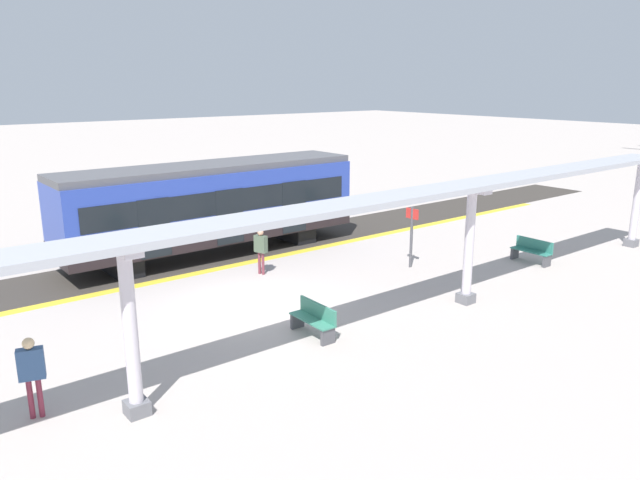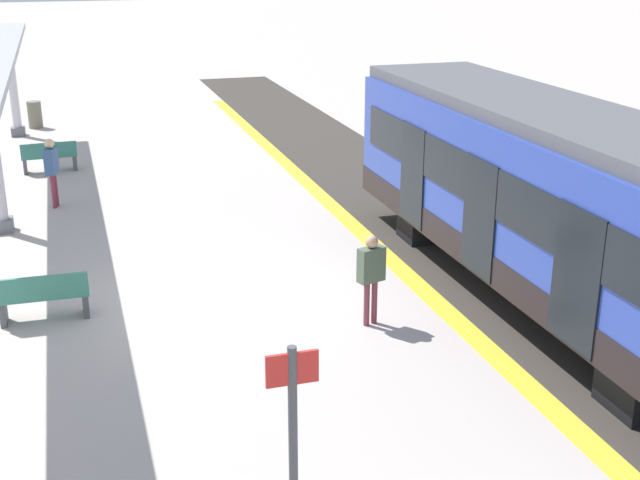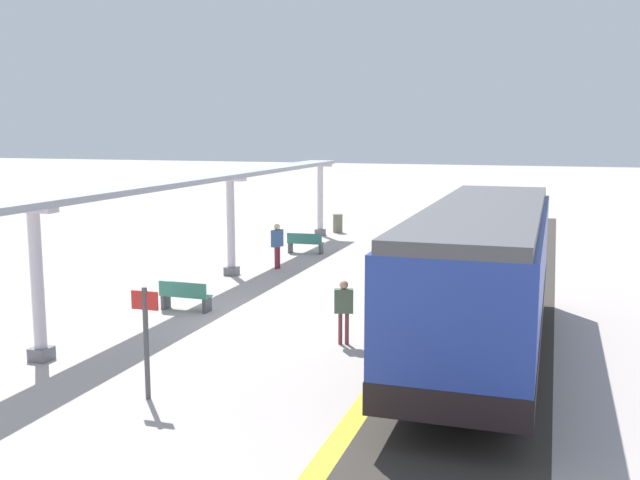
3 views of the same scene
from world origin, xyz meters
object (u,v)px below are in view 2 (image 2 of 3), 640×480
Objects in this scene: train_near_carriage at (548,203)px; bench_far_end at (43,297)px; canopy_pillar_nearest at (12,83)px; passenger_waiting_near_edge at (371,269)px; bench_near_end at (49,157)px; platform_info_sign at (293,422)px; passenger_by_the_benches at (52,165)px; trash_bin at (35,115)px.

train_near_carriage is 7.61× the size of bench_far_end.
canopy_pillar_nearest is 2.20× the size of passenger_waiting_near_edge.
canopy_pillar_nearest is at bearing -61.34° from train_near_carriage.
bench_near_end is at bearing -54.99° from train_near_carriage.
train_near_carriage is 14.67m from bench_near_end.
platform_info_sign reaches higher than passenger_waiting_near_edge.
bench_far_end is (0.11, 10.26, 0.00)m from bench_near_end.
passenger_waiting_near_edge is at bearing 113.09° from bench_near_end.
platform_info_sign reaches higher than bench_far_end.
bench_far_end is 0.89× the size of passenger_by_the_benches.
passenger_waiting_near_edge is at bearing 106.90° from trash_bin.
bench_far_end is at bearing 91.27° from trash_bin.
trash_bin is at bearing -88.73° from bench_far_end.
canopy_pillar_nearest reaches higher than train_near_carriage.
train_near_carriage is at bearing 125.01° from bench_near_end.
canopy_pillar_nearest is 8.84m from passenger_by_the_benches.
passenger_by_the_benches is (-0.22, -6.76, 0.61)m from bench_far_end.
train_near_carriage is at bearing -141.42° from platform_info_sign.
canopy_pillar_nearest reaches higher than passenger_waiting_near_edge.
canopy_pillar_nearest is 2.30× the size of bench_near_end.
trash_bin is 0.59× the size of passenger_waiting_near_edge.
bench_near_end is 0.69× the size of platform_info_sign.
bench_far_end is at bearing -11.30° from train_near_carriage.
bench_far_end is (-0.92, 15.50, -1.32)m from canopy_pillar_nearest.
train_near_carriage is at bearing 118.66° from canopy_pillar_nearest.
canopy_pillar_nearest is at bearing -70.39° from passenger_waiting_near_edge.
trash_bin is (0.37, -16.68, 0.02)m from bench_far_end.
bench_far_end is at bearing 88.16° from passenger_by_the_benches.
platform_info_sign is 13.35m from passenger_by_the_benches.
canopy_pillar_nearest is 1.58× the size of platform_info_sign.
canopy_pillar_nearest is at bearing -86.62° from bench_far_end.
bench_near_end is at bearing 94.26° from trash_bin.
platform_info_sign is at bearing 99.19° from canopy_pillar_nearest.
canopy_pillar_nearest is 15.58m from bench_far_end.
bench_near_end is 0.90× the size of passenger_by_the_benches.
canopy_pillar_nearest is (9.40, -17.19, -0.06)m from train_near_carriage.
passenger_by_the_benches is at bearing 93.40° from trash_bin.
passenger_by_the_benches is (8.26, -8.46, -0.77)m from train_near_carriage.
bench_far_end is at bearing -67.64° from platform_info_sign.
passenger_by_the_benches is at bearing -79.63° from platform_info_sign.
train_near_carriage is 7.27× the size of passenger_waiting_near_edge.
passenger_waiting_near_edge is at bearing 109.61° from canopy_pillar_nearest.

